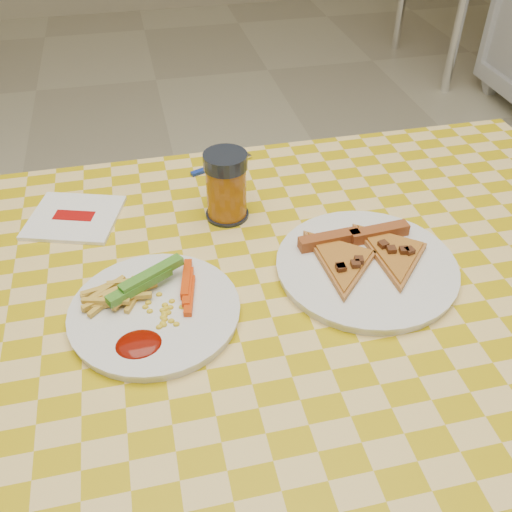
% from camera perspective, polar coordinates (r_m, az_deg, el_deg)
% --- Properties ---
extents(table, '(1.28, 0.88, 0.76)m').
position_cam_1_polar(table, '(0.87, 0.92, -7.90)').
color(table, white).
rests_on(table, ground).
extents(plate_left, '(0.29, 0.29, 0.01)m').
position_cam_1_polar(plate_left, '(0.80, -10.07, -5.63)').
color(plate_left, white).
rests_on(plate_left, table).
extents(plate_right, '(0.34, 0.34, 0.01)m').
position_cam_1_polar(plate_right, '(0.88, 10.95, -1.15)').
color(plate_right, white).
rests_on(plate_right, table).
extents(fries_veggies, '(0.18, 0.17, 0.04)m').
position_cam_1_polar(fries_veggies, '(0.80, -10.90, -4.11)').
color(fries_veggies, gold).
rests_on(fries_veggies, plate_left).
extents(pizza_slices, '(0.21, 0.20, 0.02)m').
position_cam_1_polar(pizza_slices, '(0.88, 10.88, 0.18)').
color(pizza_slices, '#C1843B').
rests_on(pizza_slices, plate_right).
extents(drink_glass, '(0.07, 0.07, 0.12)m').
position_cam_1_polar(drink_glass, '(0.95, -2.99, 6.94)').
color(drink_glass, black).
rests_on(drink_glass, table).
extents(napkin, '(0.18, 0.17, 0.01)m').
position_cam_1_polar(napkin, '(1.01, -17.71, 3.71)').
color(napkin, white).
rests_on(napkin, table).
extents(fork, '(0.13, 0.06, 0.01)m').
position_cam_1_polar(fork, '(1.11, -3.41, 9.19)').
color(fork, navy).
rests_on(fork, table).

